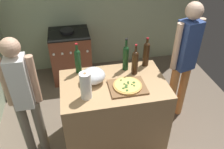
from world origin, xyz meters
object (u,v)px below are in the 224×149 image
pizza (128,85)px  mixing_bowl (93,76)px  person_in_red (184,58)px  wine_bottle_dark (135,62)px  paper_towel_roll (86,86)px  wine_bottle_green (78,60)px  wine_bottle_amber (146,53)px  person_in_stripes (24,96)px  stove (71,55)px  wine_bottle_clear (126,57)px

pizza → mixing_bowl: size_ratio=1.16×
pizza → person_in_red: (0.83, 0.36, 0.04)m
mixing_bowl → wine_bottle_dark: (0.50, 0.07, 0.08)m
paper_towel_roll → person_in_red: person_in_red is taller
wine_bottle_green → paper_towel_roll: bearing=-85.4°
mixing_bowl → paper_towel_roll: size_ratio=0.90×
wine_bottle_amber → person_in_stripes: person_in_stripes is taller
person_in_stripes → paper_towel_roll: bearing=-15.1°
pizza → stove: (-0.57, 1.65, -0.51)m
mixing_bowl → paper_towel_roll: paper_towel_roll is taller
pizza → wine_bottle_dark: (0.15, 0.25, 0.13)m
paper_towel_roll → wine_bottle_green: 0.48m
paper_towel_roll → wine_bottle_dark: wine_bottle_dark is taller
pizza → wine_bottle_dark: 0.32m
pizza → paper_towel_roll: paper_towel_roll is taller
pizza → stove: bearing=108.9°
stove → person_in_stripes: bearing=-109.0°
wine_bottle_clear → wine_bottle_dark: bearing=-52.6°
pizza → wine_bottle_amber: size_ratio=0.84×
mixing_bowl → person_in_red: person_in_red is taller
wine_bottle_dark → wine_bottle_amber: size_ratio=1.02×
mixing_bowl → wine_bottle_clear: 0.46m
wine_bottle_dark → stove: 1.70m
pizza → person_in_red: size_ratio=0.19×
wine_bottle_amber → person_in_stripes: (-1.43, -0.29, -0.20)m
mixing_bowl → stove: bearing=98.5°
stove → person_in_red: size_ratio=0.54×
pizza → wine_bottle_amber: (0.33, 0.40, 0.14)m
mixing_bowl → wine_bottle_amber: wine_bottle_amber is taller
paper_towel_roll → wine_bottle_green: (-0.04, 0.48, 0.02)m
paper_towel_roll → wine_bottle_green: size_ratio=0.79×
wine_bottle_clear → person_in_red: (0.77, -0.00, -0.10)m
wine_bottle_clear → stove: bearing=116.2°
wine_bottle_dark → pizza: bearing=-120.8°
paper_towel_roll → mixing_bowl: bearing=67.0°
wine_bottle_amber → person_in_red: 0.51m
paper_towel_roll → wine_bottle_dark: 0.68m
paper_towel_roll → stove: paper_towel_roll is taller
person_in_stripes → person_in_red: (1.94, 0.25, 0.10)m
paper_towel_roll → wine_bottle_amber: size_ratio=0.81×
pizza → person_in_stripes: bearing=174.5°
mixing_bowl → wine_bottle_dark: bearing=8.1°
wine_bottle_dark → wine_bottle_green: size_ratio=1.00×
paper_towel_roll → wine_bottle_amber: bearing=30.6°
paper_towel_roll → wine_bottle_clear: wine_bottle_clear is taller
stove → person_in_red: bearing=-42.7°
pizza → wine_bottle_dark: bearing=59.2°
wine_bottle_clear → person_in_stripes: bearing=-167.7°
stove → person_in_red: person_in_red is taller
person_in_red → wine_bottle_dark: bearing=-171.1°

